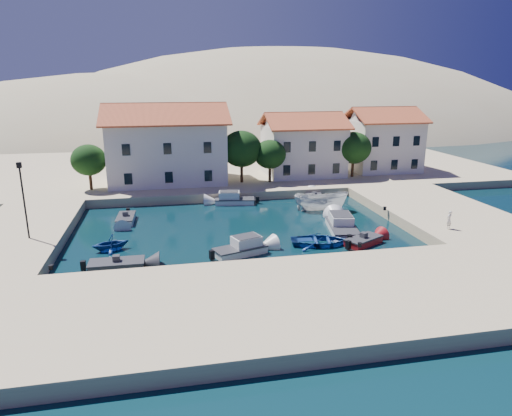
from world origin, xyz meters
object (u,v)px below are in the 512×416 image
Objects in this scene: cabin_cruiser_south at (240,249)px; cabin_cruiser_east at (342,226)px; rowboat_south at (320,245)px; pedestrian at (449,220)px; building_left at (167,142)px; building_mid at (303,143)px; lamppost at (23,193)px; building_right at (382,138)px; boat_east at (321,210)px.

cabin_cruiser_south is 0.76× the size of cabin_cruiser_east.
pedestrian is at bearing -84.66° from rowboat_south.
rowboat_south is 4.39m from cabin_cruiser_east.
building_mid is at bearing 3.18° from building_left.
cabin_cruiser_east is 3.70× the size of pedestrian.
pedestrian reaches higher than cabin_cruiser_south.
building_left reaches higher than rowboat_south.
lamppost reaches higher than cabin_cruiser_east.
building_right is 31.70m from rowboat_south.
building_right is at bearing -22.13° from cabin_cruiser_east.
lamppost is 1.37× the size of cabin_cruiser_south.
building_left is 26.18m from cabin_cruiser_east.
building_right is 1.94× the size of rowboat_south.
pedestrian is at bearing -104.17° from building_right.
cabin_cruiser_east is (-14.75, -22.57, -5.00)m from building_right.
building_mid is 2.30× the size of cabin_cruiser_south.
cabin_cruiser_south is at bearing -116.86° from building_mid.
building_left is 2.36× the size of lamppost.
rowboat_south is 0.81× the size of cabin_cruiser_east.
building_left is at bearing 60.12° from boat_east.
building_mid is 15.63m from boat_east.
rowboat_south is (23.58, -3.56, -4.75)m from lamppost.
pedestrian reaches higher than cabin_cruiser_east.
building_left is 21.53m from boat_east.
rowboat_south is at bearing 171.37° from boat_east.
building_mid reaches higher than lamppost.
pedestrian is at bearing -46.53° from building_left.
building_right is 5.84× the size of pedestrian.
lamppost is 1.28× the size of rowboat_south.
building_right is at bearing 3.81° from building_left.
building_left reaches higher than building_right.
lamppost is at bearing -144.55° from building_mid.
rowboat_south is (12.08, -23.56, -5.94)m from building_left.
building_left is 18.04m from building_mid.
boat_east is 3.52× the size of pedestrian.
boat_east is at bearing -84.93° from pedestrian.
building_right is 1.52× the size of lamppost.
building_right is 46.98m from lamppost.
rowboat_south is (-17.92, -25.56, -5.47)m from building_right.
building_right is 1.66× the size of boat_east.
rowboat_south is (6.95, 0.86, -0.48)m from cabin_cruiser_south.
cabin_cruiser_east is at bearing -172.30° from boat_east.
building_right is 27.42m from cabin_cruiser_east.
cabin_cruiser_south is 15.15m from boat_east.
cabin_cruiser_east is at bearing -36.13° from rowboat_south.
cabin_cruiser_east is (3.17, 3.00, 0.48)m from rowboat_south.
rowboat_south is (-5.92, -24.56, -5.22)m from building_mid.
building_mid is 2.15× the size of rowboat_south.
cabin_cruiser_east is (26.75, -0.57, -4.28)m from lamppost.
cabin_cruiser_east is 1.05× the size of boat_east.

